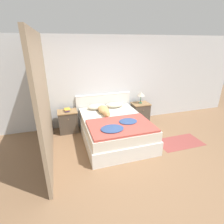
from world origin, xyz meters
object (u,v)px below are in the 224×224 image
(pillow_left, at_px, (97,107))
(book_stack, at_px, (67,110))
(bed, at_px, (114,129))
(dog, at_px, (104,110))
(table_lamp, at_px, (141,94))
(pillow_right, at_px, (115,105))
(nightstand_left, at_px, (68,121))
(nightstand_right, at_px, (140,113))

(pillow_left, relative_size, book_stack, 2.33)
(book_stack, bearing_deg, bed, -35.15)
(bed, height_order, pillow_left, pillow_left)
(dog, distance_m, table_lamp, 1.32)
(book_stack, relative_size, table_lamp, 0.64)
(pillow_left, distance_m, book_stack, 0.82)
(bed, xyz_separation_m, pillow_left, (-0.27, 0.80, 0.36))
(bed, xyz_separation_m, book_stack, (-1.09, 0.77, 0.37))
(pillow_right, height_order, book_stack, pillow_right)
(pillow_left, bearing_deg, nightstand_left, -177.75)
(nightstand_right, bearing_deg, dog, -164.43)
(pillow_left, bearing_deg, table_lamp, -0.50)
(dog, relative_size, book_stack, 3.60)
(nightstand_left, distance_m, book_stack, 0.34)
(nightstand_left, xyz_separation_m, pillow_left, (0.82, 0.03, 0.34))
(nightstand_left, height_order, pillow_left, pillow_left)
(nightstand_left, bearing_deg, pillow_left, 2.25)
(bed, distance_m, nightstand_right, 1.34)
(table_lamp, bearing_deg, bed, -144.23)
(pillow_right, relative_size, book_stack, 2.33)
(pillow_right, bearing_deg, book_stack, -178.63)
(pillow_right, distance_m, table_lamp, 0.86)
(table_lamp, bearing_deg, nightstand_right, -90.00)
(nightstand_left, xyz_separation_m, book_stack, (0.00, -0.00, 0.34))
(bed, relative_size, nightstand_left, 3.31)
(pillow_right, distance_m, dog, 0.57)
(pillow_right, bearing_deg, nightstand_right, -2.25)
(nightstand_right, xyz_separation_m, dog, (-1.25, -0.35, 0.35))
(bed, relative_size, nightstand_right, 3.31)
(nightstand_left, relative_size, pillow_right, 1.20)
(pillow_left, relative_size, table_lamp, 1.49)
(table_lamp, bearing_deg, pillow_left, 179.50)
(pillow_right, bearing_deg, dog, -138.16)
(pillow_right, xyz_separation_m, table_lamp, (0.82, -0.01, 0.25))
(pillow_right, relative_size, dog, 0.65)
(nightstand_right, relative_size, pillow_left, 1.20)
(dog, xyz_separation_m, table_lamp, (1.25, 0.37, 0.23))
(nightstand_left, height_order, book_stack, book_stack)
(pillow_right, xyz_separation_m, dog, (-0.42, -0.38, 0.01))
(pillow_left, bearing_deg, pillow_right, 0.00)
(pillow_right, xyz_separation_m, book_stack, (-1.37, -0.03, 0.01))
(nightstand_left, relative_size, table_lamp, 1.78)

